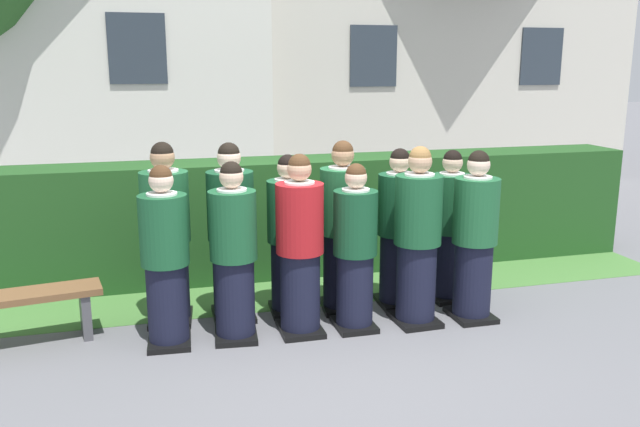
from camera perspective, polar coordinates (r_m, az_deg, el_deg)
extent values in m
plane|color=slate|center=(6.26, 0.63, -9.92)|extent=(60.00, 60.00, 0.00)
cylinder|color=black|center=(5.97, -12.98, -7.63)|extent=(0.35, 0.35, 0.73)
cube|color=black|center=(6.10, -12.82, -10.64)|extent=(0.40, 0.48, 0.05)
cylinder|color=#19512D|center=(5.78, -13.31, -1.39)|extent=(0.41, 0.41, 0.61)
cylinder|color=white|center=(5.71, -13.47, 1.61)|extent=(0.26, 0.26, 0.03)
cube|color=#236038|center=(5.94, -13.32, 0.20)|extent=(0.04, 0.01, 0.27)
sphere|color=beige|center=(5.69, -13.53, 2.78)|extent=(0.21, 0.21, 0.21)
sphere|color=#472D19|center=(5.68, -13.55, 3.14)|extent=(0.19, 0.19, 0.19)
cylinder|color=black|center=(6.00, -7.33, -7.28)|extent=(0.35, 0.35, 0.74)
cube|color=black|center=(6.13, -7.24, -10.31)|extent=(0.42, 0.49, 0.05)
cylinder|color=#19512D|center=(5.80, -7.52, -1.02)|extent=(0.42, 0.42, 0.61)
cylinder|color=white|center=(5.74, -7.61, 1.99)|extent=(0.26, 0.26, 0.03)
cube|color=#236038|center=(5.97, -7.63, 0.57)|extent=(0.04, 0.02, 0.27)
sphere|color=beige|center=(5.72, -7.65, 3.17)|extent=(0.21, 0.21, 0.21)
sphere|color=black|center=(5.71, -7.66, 3.53)|extent=(0.19, 0.19, 0.19)
cylinder|color=black|center=(6.08, -1.71, -6.81)|extent=(0.36, 0.36, 0.76)
cube|color=black|center=(6.20, -1.69, -9.90)|extent=(0.39, 0.48, 0.05)
cylinder|color=#AD191E|center=(5.88, -1.76, -0.42)|extent=(0.43, 0.43, 0.63)
cylinder|color=white|center=(5.81, -1.78, 2.64)|extent=(0.27, 0.27, 0.03)
cube|color=#236038|center=(6.05, -2.20, 1.17)|extent=(0.04, 0.01, 0.28)
sphere|color=tan|center=(5.79, -1.79, 3.83)|extent=(0.21, 0.21, 0.21)
sphere|color=#472D19|center=(5.79, -1.79, 4.20)|extent=(0.20, 0.20, 0.20)
cube|color=white|center=(6.16, -2.32, -0.71)|extent=(0.15, 0.01, 0.20)
cylinder|color=black|center=(6.19, 2.99, -6.68)|extent=(0.34, 0.34, 0.71)
cube|color=black|center=(6.31, 2.96, -9.53)|extent=(0.36, 0.45, 0.05)
cylinder|color=#144728|center=(6.00, 3.07, -0.80)|extent=(0.40, 0.40, 0.59)
cylinder|color=white|center=(5.94, 3.10, 2.01)|extent=(0.25, 0.25, 0.03)
cube|color=gold|center=(6.15, 2.53, 0.67)|extent=(0.04, 0.01, 0.26)
sphere|color=beige|center=(5.92, 3.11, 3.11)|extent=(0.20, 0.20, 0.20)
sphere|color=#472D19|center=(5.91, 3.12, 3.45)|extent=(0.19, 0.19, 0.19)
cylinder|color=black|center=(6.35, 8.26, -5.96)|extent=(0.37, 0.37, 0.78)
cube|color=black|center=(6.48, 8.16, -9.01)|extent=(0.40, 0.49, 0.05)
cylinder|color=#19512D|center=(6.16, 8.47, 0.31)|extent=(0.44, 0.44, 0.64)
cylinder|color=white|center=(6.10, 8.57, 3.30)|extent=(0.27, 0.27, 0.03)
cube|color=navy|center=(6.32, 7.71, 1.84)|extent=(0.04, 0.01, 0.28)
sphere|color=tan|center=(6.08, 8.61, 4.46)|extent=(0.22, 0.22, 0.22)
sphere|color=olive|center=(6.08, 8.63, 4.82)|extent=(0.20, 0.20, 0.20)
cylinder|color=black|center=(6.57, 12.99, -5.65)|extent=(0.36, 0.36, 0.75)
cube|color=black|center=(6.69, 12.83, -8.51)|extent=(0.38, 0.47, 0.05)
cylinder|color=#1E5B33|center=(6.39, 13.30, 0.22)|extent=(0.43, 0.43, 0.62)
cylinder|color=white|center=(6.33, 13.44, 3.02)|extent=(0.26, 0.26, 0.03)
cube|color=gold|center=(6.54, 12.53, 1.66)|extent=(0.04, 0.01, 0.27)
sphere|color=beige|center=(6.31, 13.50, 4.10)|extent=(0.21, 0.21, 0.21)
sphere|color=black|center=(6.30, 13.52, 4.44)|extent=(0.20, 0.20, 0.20)
cylinder|color=black|center=(6.48, -12.88, -5.71)|extent=(0.38, 0.38, 0.79)
cube|color=black|center=(6.60, -12.72, -8.78)|extent=(0.45, 0.54, 0.05)
cylinder|color=#1E5B33|center=(6.29, -13.21, 0.57)|extent=(0.45, 0.45, 0.66)
cylinder|color=white|center=(6.23, -13.37, 3.57)|extent=(0.28, 0.28, 0.03)
cube|color=navy|center=(6.47, -13.13, 2.10)|extent=(0.04, 0.02, 0.29)
sphere|color=tan|center=(6.21, -13.43, 4.73)|extent=(0.22, 0.22, 0.22)
sphere|color=black|center=(6.21, -13.44, 5.09)|extent=(0.21, 0.21, 0.21)
cube|color=white|center=(6.59, -12.99, 0.25)|extent=(0.15, 0.03, 0.20)
cylinder|color=black|center=(6.47, -7.54, -5.54)|extent=(0.38, 0.38, 0.79)
cube|color=black|center=(6.60, -7.44, -8.58)|extent=(0.41, 0.50, 0.05)
cylinder|color=#144728|center=(6.29, -7.73, 0.68)|extent=(0.44, 0.44, 0.65)
cylinder|color=white|center=(6.23, -7.82, 3.65)|extent=(0.28, 0.28, 0.03)
cube|color=navy|center=(6.47, -7.97, 2.19)|extent=(0.04, 0.01, 0.29)
sphere|color=beige|center=(6.21, -7.85, 4.80)|extent=(0.22, 0.22, 0.22)
sphere|color=black|center=(6.20, -7.86, 5.15)|extent=(0.20, 0.20, 0.20)
cube|color=white|center=(6.58, -7.98, 0.35)|extent=(0.15, 0.01, 0.20)
cylinder|color=black|center=(6.56, -2.70, -5.46)|extent=(0.35, 0.35, 0.73)
cube|color=black|center=(6.68, -2.67, -8.21)|extent=(0.39, 0.47, 0.05)
cylinder|color=#19512D|center=(6.39, -2.76, 0.19)|extent=(0.41, 0.41, 0.60)
cylinder|color=white|center=(6.33, -2.79, 2.89)|extent=(0.25, 0.25, 0.03)
cube|color=navy|center=(6.55, -3.05, 1.58)|extent=(0.04, 0.01, 0.26)
sphere|color=beige|center=(6.31, -2.80, 3.94)|extent=(0.21, 0.21, 0.21)
sphere|color=black|center=(6.30, -2.81, 4.26)|extent=(0.19, 0.19, 0.19)
cylinder|color=black|center=(6.63, 1.90, -5.00)|extent=(0.37, 0.37, 0.78)
cube|color=black|center=(6.75, 1.88, -7.96)|extent=(0.45, 0.53, 0.05)
cylinder|color=#1E5B33|center=(6.45, 1.95, 1.06)|extent=(0.44, 0.44, 0.65)
cylinder|color=white|center=(6.39, 1.97, 3.94)|extent=(0.27, 0.27, 0.03)
cube|color=#236038|center=(6.63, 1.61, 2.52)|extent=(0.04, 0.02, 0.28)
sphere|color=tan|center=(6.37, 1.98, 5.06)|extent=(0.22, 0.22, 0.22)
sphere|color=#472D19|center=(6.37, 1.98, 5.40)|extent=(0.20, 0.20, 0.20)
cube|color=white|center=(6.74, 1.49, 0.73)|extent=(0.15, 0.02, 0.20)
cylinder|color=black|center=(6.80, 6.65, -4.81)|extent=(0.35, 0.35, 0.74)
cube|color=black|center=(6.91, 6.57, -7.54)|extent=(0.39, 0.48, 0.05)
cylinder|color=#144728|center=(6.63, 6.80, 0.76)|extent=(0.42, 0.42, 0.61)
cylinder|color=white|center=(6.57, 6.87, 3.41)|extent=(0.26, 0.26, 0.03)
cube|color=#236038|center=(6.79, 6.27, 2.12)|extent=(0.04, 0.01, 0.27)
sphere|color=beige|center=(6.55, 6.90, 4.44)|extent=(0.21, 0.21, 0.21)
sphere|color=black|center=(6.55, 6.90, 4.76)|extent=(0.19, 0.19, 0.19)
cylinder|color=black|center=(7.04, 10.96, -4.41)|extent=(0.35, 0.35, 0.72)
cube|color=black|center=(7.15, 10.85, -6.99)|extent=(0.37, 0.46, 0.05)
cylinder|color=#19512D|center=(6.88, 11.19, 0.85)|extent=(0.41, 0.41, 0.60)
cylinder|color=white|center=(6.82, 11.30, 3.34)|extent=(0.25, 0.25, 0.03)
cube|color=navy|center=(7.03, 10.56, 2.12)|extent=(0.04, 0.01, 0.26)
sphere|color=beige|center=(6.81, 11.35, 4.32)|extent=(0.20, 0.20, 0.20)
sphere|color=black|center=(6.80, 11.36, 4.62)|extent=(0.19, 0.19, 0.19)
cube|color=white|center=(7.13, 10.25, 0.57)|extent=(0.15, 0.01, 0.20)
cube|color=#214C1E|center=(7.75, -3.07, -0.24)|extent=(8.64, 0.70, 1.34)
cube|color=silver|center=(12.99, -23.38, 10.53)|extent=(7.93, 3.32, 4.26)
cube|color=#2D3842|center=(11.19, -15.47, 13.52)|extent=(0.90, 0.04, 1.10)
cube|color=beige|center=(15.25, 8.03, 11.33)|extent=(7.81, 4.43, 4.10)
cube|color=#2D3842|center=(12.52, 4.63, 13.36)|extent=(0.90, 0.04, 1.10)
cube|color=#2D3842|center=(14.11, 18.54, 12.69)|extent=(0.90, 0.04, 1.10)
cube|color=brown|center=(6.33, -24.69, -6.53)|extent=(1.44, 0.57, 0.06)
cube|color=#4C4C51|center=(6.42, -19.54, -8.09)|extent=(0.13, 0.33, 0.42)
cube|color=#477A38|center=(7.19, -1.63, -6.83)|extent=(8.64, 0.90, 0.01)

